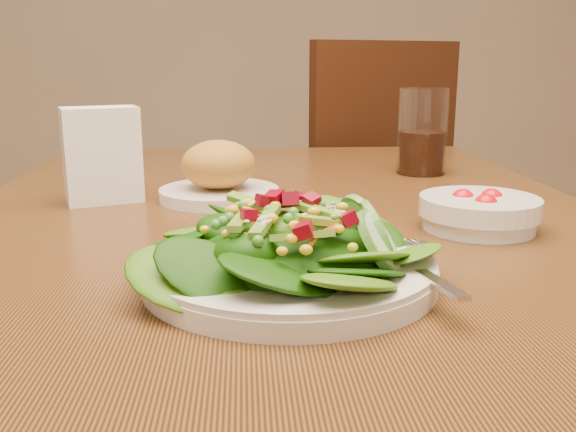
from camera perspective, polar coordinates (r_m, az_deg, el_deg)
The scene contains 7 objects.
dining_table at distance 0.85m, azimuth -0.33°, elevation -7.39°, with size 0.90×1.40×0.75m.
chair_far at distance 1.83m, azimuth 5.76°, elevation 0.33°, with size 0.61×0.61×1.00m.
salad_plate at distance 0.60m, azimuth 1.05°, elevation -3.19°, with size 0.28×0.28×0.08m.
bread_plate at distance 0.95m, azimuth -6.17°, elevation 3.58°, with size 0.18×0.18×0.09m.
tomato_bowl at distance 0.82m, azimuth 16.63°, elevation 0.34°, with size 0.15×0.15×0.05m.
drinking_glass at distance 1.19m, azimuth 11.84°, elevation 6.83°, with size 0.09×0.09×0.15m.
napkin_holder at distance 0.97m, azimuth -16.22°, elevation 5.44°, with size 0.12×0.09×0.14m.
Camera 1 is at (-0.05, -0.79, 0.96)m, focal length 40.00 mm.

